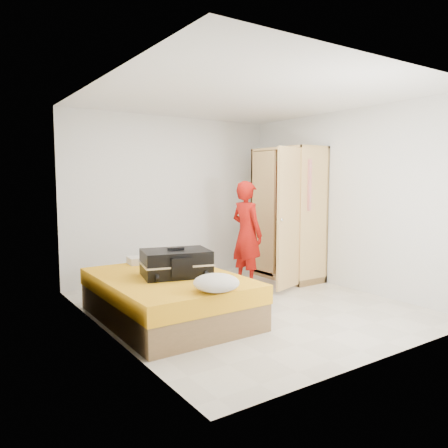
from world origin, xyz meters
TOP-DOWN VIEW (x-y plane):
  - room at (0.00, 0.00)m, footprint 4.00×4.02m
  - bed at (-1.05, 0.10)m, footprint 1.42×2.02m
  - wardrobe at (1.45, 0.85)m, footprint 1.15×1.36m
  - person at (0.64, 0.84)m, footprint 0.44×0.61m
  - suitcase at (-0.97, 0.05)m, footprint 0.88×0.72m
  - round_cushion at (-0.97, -0.79)m, footprint 0.46×0.46m
  - pillow at (-0.93, 0.95)m, footprint 0.52×0.31m

SIDE VIEW (x-z plane):
  - bed at x=-1.05m, z-range 0.00..0.50m
  - pillow at x=-0.93m, z-range 0.50..0.59m
  - round_cushion at x=-0.97m, z-range 0.50..0.67m
  - suitcase at x=-0.97m, z-range 0.48..0.81m
  - person at x=0.64m, z-range 0.00..1.58m
  - wardrobe at x=1.45m, z-range -0.05..2.05m
  - room at x=0.00m, z-range 0.00..2.60m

